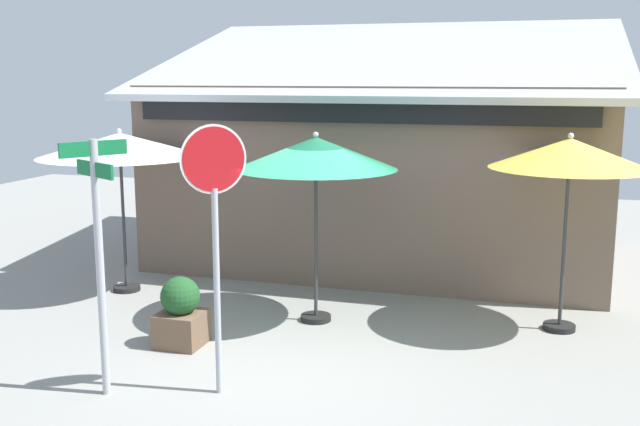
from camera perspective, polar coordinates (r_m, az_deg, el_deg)
The scene contains 8 objects.
ground_plane at distance 9.70m, azimuth -2.18°, elevation -10.88°, with size 28.00×28.00×0.10m, color gray.
cafe_building at distance 14.30m, azimuth 4.99°, elevation 3.52°, with size 8.49×5.42×4.62m.
street_sign_post at distance 8.31m, azimuth -16.62°, elevation -2.22°, with size 0.68×0.73×2.84m.
stop_sign at distance 8.00m, azimuth -8.09°, elevation 0.17°, with size 0.54×0.53×2.99m.
patio_umbrella_ivory_left at distance 12.26m, azimuth -15.14°, elevation 5.00°, with size 2.60×2.60×2.67m.
patio_umbrella_forest_green_center at distance 10.32m, azimuth -0.33°, elevation 4.54°, with size 2.29×2.29×2.73m.
patio_umbrella_mustard_right at distance 10.47m, azimuth 18.65°, elevation 4.24°, with size 2.14×2.14×2.74m.
sidewalk_planter at distance 9.93m, azimuth -10.65°, elevation -7.58°, with size 0.58×0.58×0.92m.
Camera 1 is at (2.98, -8.53, 3.49)m, focal length 41.62 mm.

